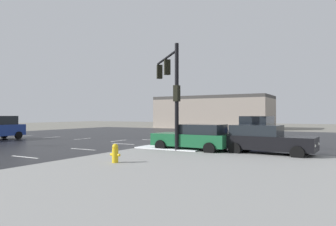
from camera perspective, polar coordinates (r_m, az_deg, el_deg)
ground_plane at (r=24.36m, az=-5.41°, el=-5.38°), size 120.00×120.00×0.00m
road_asphalt at (r=24.36m, az=-5.41°, el=-5.36°), size 44.00×44.00×0.02m
sidewalk_corner at (r=8.41m, az=16.38°, el=-14.57°), size 18.00×18.00×0.14m
snow_strip_curbside at (r=18.33m, az=0.36°, el=-6.51°), size 4.00×1.60×0.06m
lane_markings at (r=22.55m, az=-4.88°, el=-5.73°), size 36.15×36.15×0.01m
traffic_signal_mast at (r=18.58m, az=0.50°, el=5.83°), size 3.48×3.63×6.01m
fire_hydrant at (r=13.14m, az=-9.76°, el=-7.34°), size 0.48×0.26×0.79m
strip_building_background at (r=50.43m, az=8.40°, el=0.13°), size 18.07×8.00×5.11m
sedan_green at (r=17.82m, az=4.84°, el=-4.48°), size 4.59×2.15×1.58m
suv_navy at (r=22.85m, az=16.23°, el=-2.96°), size 2.28×4.88×2.03m
sedan_black at (r=16.93m, az=17.65°, el=-4.68°), size 4.63×2.28×1.58m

